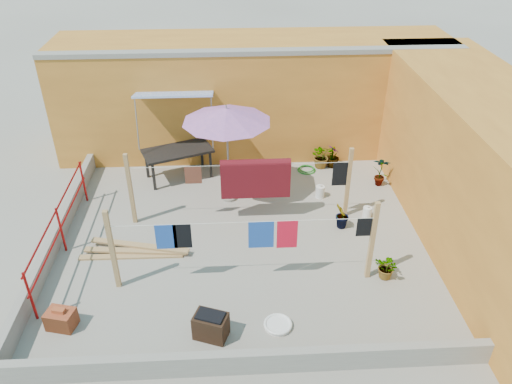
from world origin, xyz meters
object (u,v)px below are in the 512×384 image
(brazier, at_px, (211,326))
(white_basin, at_px, (278,325))
(brick_stack, at_px, (61,319))
(patio_umbrella, at_px, (227,116))
(outdoor_table, at_px, (178,152))
(water_jug_a, at_px, (367,213))
(plant_back_a, at_px, (322,156))
(green_hose, at_px, (307,169))
(water_jug_b, at_px, (320,192))

(brazier, xyz_separation_m, white_basin, (1.19, 0.14, -0.20))
(brick_stack, bearing_deg, patio_umbrella, 53.40)
(outdoor_table, bearing_deg, water_jug_a, -25.42)
(water_jug_a, bearing_deg, plant_back_a, 104.69)
(patio_umbrella, xyz_separation_m, white_basin, (0.83, -4.34, -2.22))
(patio_umbrella, bearing_deg, plant_back_a, 30.05)
(outdoor_table, bearing_deg, plant_back_a, 5.10)
(green_hose, bearing_deg, white_basin, -103.25)
(water_jug_a, xyz_separation_m, plant_back_a, (-0.67, 2.54, 0.20))
(brazier, bearing_deg, white_basin, 6.86)
(patio_umbrella, xyz_separation_m, plant_back_a, (2.60, 1.51, -1.92))
(brazier, relative_size, plant_back_a, 0.97)
(white_basin, height_order, green_hose, white_basin)
(brazier, distance_m, green_hose, 6.34)
(outdoor_table, xyz_separation_m, water_jug_b, (3.63, -1.21, -0.60))
(water_jug_a, bearing_deg, patio_umbrella, 162.46)
(brick_stack, xyz_separation_m, water_jug_a, (6.33, 3.08, -0.04))
(outdoor_table, distance_m, brazier, 5.75)
(brazier, height_order, water_jug_a, brazier)
(green_hose, bearing_deg, patio_umbrella, -148.61)
(patio_umbrella, height_order, water_jug_a, patio_umbrella)
(water_jug_a, bearing_deg, outdoor_table, 154.58)
(white_basin, bearing_deg, water_jug_b, 71.04)
(white_basin, distance_m, water_jug_a, 4.12)
(outdoor_table, height_order, brick_stack, outdoor_table)
(outdoor_table, relative_size, plant_back_a, 2.86)
(green_hose, bearing_deg, brazier, -113.52)
(patio_umbrella, xyz_separation_m, brazier, (-0.37, -4.49, -2.01))
(outdoor_table, bearing_deg, brick_stack, -108.11)
(outdoor_table, relative_size, water_jug_b, 5.54)
(white_basin, height_order, water_jug_a, water_jug_a)
(patio_umbrella, relative_size, outdoor_table, 1.27)
(water_jug_a, height_order, green_hose, water_jug_a)
(brick_stack, relative_size, water_jug_a, 1.73)
(water_jug_b, distance_m, plant_back_a, 1.61)
(brazier, bearing_deg, green_hose, 66.48)
(brick_stack, distance_m, plant_back_a, 7.98)
(brick_stack, xyz_separation_m, white_basin, (3.89, -0.23, -0.14))
(green_hose, bearing_deg, plant_back_a, 22.94)
(white_basin, xyz_separation_m, water_jug_a, (2.44, 3.31, 0.10))
(brick_stack, height_order, green_hose, brick_stack)
(green_hose, bearing_deg, water_jug_a, -64.78)
(brazier, bearing_deg, water_jug_a, 43.54)
(outdoor_table, bearing_deg, brazier, -80.27)
(patio_umbrella, xyz_separation_m, outdoor_table, (-1.33, 1.15, -1.51))
(patio_umbrella, height_order, plant_back_a, patio_umbrella)
(patio_umbrella, relative_size, plant_back_a, 3.64)
(patio_umbrella, relative_size, brick_stack, 4.45)
(water_jug_a, bearing_deg, brick_stack, -154.02)
(patio_umbrella, relative_size, water_jug_a, 7.70)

